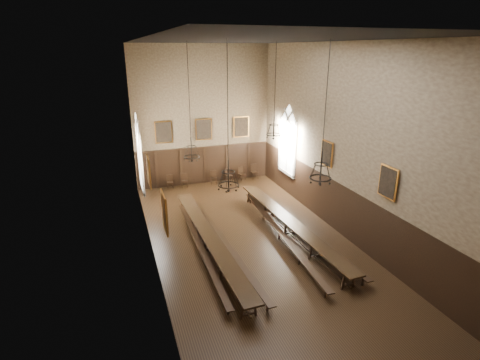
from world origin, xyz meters
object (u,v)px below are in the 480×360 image
chair_6 (242,176)px  bench_left_inner (224,244)px  table_right (289,228)px  chair_5 (229,178)px  chandelier_back_right (274,128)px  chair_2 (185,183)px  chair_7 (254,174)px  chandelier_back_left (191,148)px  chair_4 (214,180)px  bench_right_outer (301,228)px  bench_left_outer (200,248)px  table_left (210,243)px  chair_1 (170,184)px  chandelier_front_left (228,175)px  chandelier_front_right (321,170)px  bench_right_inner (279,234)px

chair_6 → bench_left_inner: bearing=-132.6°
table_right → chair_5: chair_5 is taller
chandelier_back_right → chair_2: bearing=120.0°
chair_7 → chandelier_back_left: (-5.70, -6.30, 3.90)m
bench_left_inner → chair_6: (3.94, 8.79, -0.00)m
bench_left_inner → chair_4: (1.90, 8.72, -0.01)m
table_right → bench_left_inner: bearing=-175.2°
bench_right_outer → chandelier_back_left: chandelier_back_left is taller
table_right → chair_6: bearing=86.5°
bench_left_outer → table_left: bearing=0.7°
chair_2 → table_left: bearing=-83.1°
bench_left_inner → chandelier_back_right: (3.46, 2.58, 4.63)m
chair_4 → chair_6: (2.04, 0.07, 0.01)m
bench_right_outer → chair_7: 8.55m
chair_6 → chair_7: chair_7 is taller
chair_7 → table_right: bearing=-103.6°
chair_1 → chair_4: bearing=2.0°
bench_left_inner → chair_4: bearing=77.7°
table_right → chair_5: size_ratio=11.35×
chair_6 → chandelier_back_left: bearing=-145.6°
bench_left_inner → chair_7: chair_7 is taller
chair_5 → chandelier_front_left: (-3.39, -10.74, 3.96)m
bench_left_inner → chandelier_front_right: bearing=-37.2°
bench_right_outer → chandelier_back_right: size_ratio=2.25×
chair_1 → chair_6: chair_6 is taller
bench_right_outer → chair_1: 9.92m
table_left → chair_7: size_ratio=10.16×
bench_left_inner → chair_1: chair_1 is taller
bench_right_inner → chair_5: bearing=88.3°
chair_4 → chair_6: bearing=12.8°
bench_left_outer → chair_4: bearing=70.8°
chair_5 → chandelier_front_right: (0.21, -11.27, 3.96)m
bench_right_inner → chair_4: size_ratio=11.22×
chair_4 → chandelier_back_right: (1.56, -6.14, 4.64)m
table_left → chandelier_back_right: chandelier_back_right is taller
table_left → chair_1: bearing=92.4°
chair_7 → chandelier_front_left: size_ratio=0.19×
bench_left_outer → bench_right_inner: bearing=0.4°
table_left → bench_right_outer: size_ratio=1.02×
bench_left_outer → chair_2: 8.73m
bench_right_outer → chair_6: bearing=90.8°
chair_1 → chandelier_back_right: size_ratio=0.20×
bench_left_inner → chair_1: bearing=96.7°
table_right → chair_4: chair_4 is taller
chandelier_back_left → chandelier_front_left: (0.44, -4.44, 0.02)m
chair_2 → chair_7: chair_7 is taller
chair_2 → chair_6: (4.02, 0.07, 0.00)m
table_right → bench_right_outer: 0.65m
chair_5 → chair_6: chair_6 is taller
bench_right_inner → chair_4: chair_4 is taller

